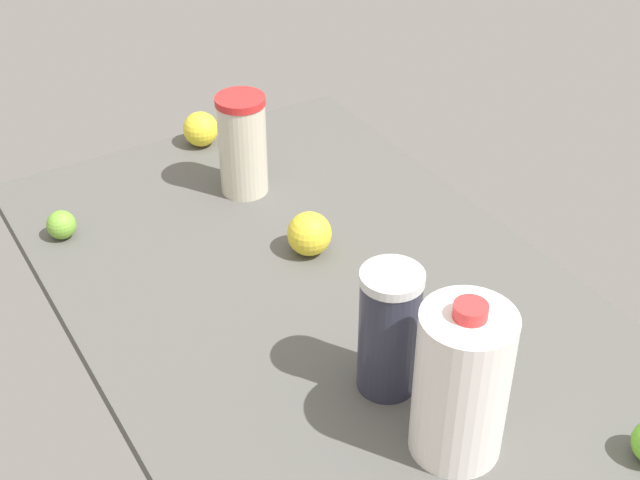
% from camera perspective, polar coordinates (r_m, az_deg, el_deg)
% --- Properties ---
extents(countertop, '(1.20, 0.76, 0.03)m').
position_cam_1_polar(countertop, '(1.45, 0.00, -3.70)').
color(countertop, '#52514D').
rests_on(countertop, ground).
extents(milk_jug, '(0.12, 0.12, 0.24)m').
position_cam_1_polar(milk_jug, '(1.14, 9.03, -9.06)').
color(milk_jug, white).
rests_on(milk_jug, countertop).
extents(tumbler_cup, '(0.09, 0.09, 0.19)m').
position_cam_1_polar(tumbler_cup, '(1.65, -4.98, 6.10)').
color(tumbler_cup, beige).
rests_on(tumbler_cup, countertop).
extents(shaker_bottle, '(0.09, 0.09, 0.20)m').
position_cam_1_polar(shaker_bottle, '(1.22, 4.45, -5.83)').
color(shaker_bottle, '#2C2D3D').
rests_on(shaker_bottle, countertop).
extents(lime_loose, '(0.05, 0.05, 0.05)m').
position_cam_1_polar(lime_loose, '(1.61, -16.22, 0.94)').
color(lime_loose, '#6FA834').
rests_on(lime_loose, countertop).
extents(lemon_beside_bowl, '(0.07, 0.07, 0.07)m').
position_cam_1_polar(lemon_beside_bowl, '(1.84, -7.65, 7.05)').
color(lemon_beside_bowl, yellow).
rests_on(lemon_beside_bowl, countertop).
extents(lemon_by_jug, '(0.08, 0.08, 0.08)m').
position_cam_1_polar(lemon_by_jug, '(1.51, -0.68, 0.40)').
color(lemon_by_jug, yellow).
rests_on(lemon_by_jug, countertop).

